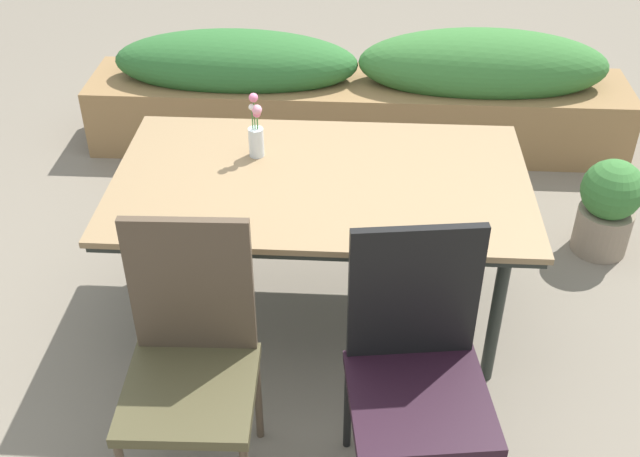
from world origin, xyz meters
TOP-DOWN VIEW (x-y plane):
  - ground_plane at (0.00, 0.00)m, footprint 12.00×12.00m
  - dining_table at (-0.00, 0.00)m, footprint 1.63×0.95m
  - chair_near_left at (-0.37, -0.81)m, footprint 0.44×0.44m
  - chair_near_right at (0.35, -0.81)m, footprint 0.50×0.50m
  - flower_vase at (-0.27, 0.16)m, footprint 0.06×0.06m
  - planter_box at (0.14, 1.54)m, footprint 3.12×0.54m
  - potted_plant at (1.34, 0.55)m, footprint 0.29×0.29m

SIDE VIEW (x-z plane):
  - ground_plane at x=0.00m, z-range 0.00..0.00m
  - potted_plant at x=1.34m, z-range 0.01..0.50m
  - planter_box at x=0.14m, z-range -0.02..0.70m
  - chair_near_left at x=-0.37m, z-range 0.05..1.02m
  - chair_near_right at x=0.35m, z-range 0.05..1.02m
  - dining_table at x=0.00m, z-range 0.30..1.01m
  - flower_vase at x=-0.27m, z-range 0.67..0.95m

